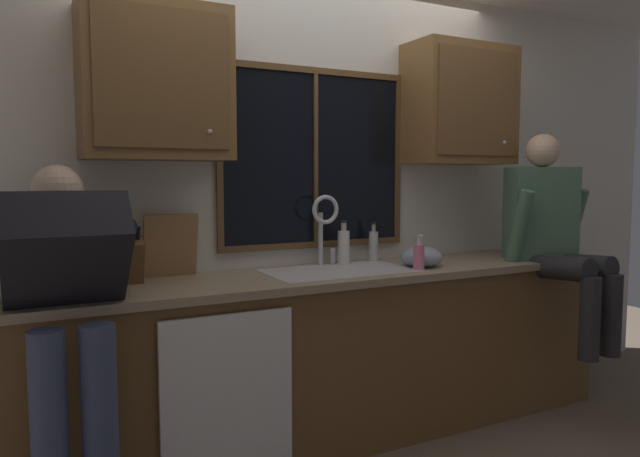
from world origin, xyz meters
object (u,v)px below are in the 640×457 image
at_px(person_sitting_on_counter, 554,230).
at_px(soap_dispenser, 419,256).
at_px(cutting_board, 171,246).
at_px(knife_block, 129,261).
at_px(person_standing, 67,304).
at_px(bottle_green_glass, 344,246).
at_px(bottle_tall_clear, 373,245).
at_px(mixing_bowl, 421,257).

height_order(person_sitting_on_counter, soap_dispenser, person_sitting_on_counter).
bearing_deg(cutting_board, soap_dispenser, -17.35).
height_order(knife_block, soap_dispenser, knife_block).
distance_m(person_standing, bottle_green_glass, 1.57).
distance_m(knife_block, soap_dispenser, 1.49).
bearing_deg(person_standing, cutting_board, 43.49).
relative_size(cutting_board, bottle_tall_clear, 1.39).
relative_size(person_sitting_on_counter, soap_dispenser, 6.57).
bearing_deg(soap_dispenser, person_standing, -176.65).
bearing_deg(person_sitting_on_counter, mixing_bowl, 167.04).
height_order(person_standing, bottle_tall_clear, person_standing).
relative_size(person_sitting_on_counter, knife_block, 3.92).
relative_size(person_sitting_on_counter, bottle_green_glass, 4.99).
height_order(cutting_board, bottle_tall_clear, cutting_board).
xyz_separation_m(person_standing, soap_dispenser, (1.76, 0.10, 0.06)).
relative_size(person_standing, bottle_green_glass, 5.83).
distance_m(cutting_board, bottle_tall_clear, 1.20).
bearing_deg(person_standing, soap_dispenser, 3.35).
bearing_deg(mixing_bowl, person_standing, -173.96).
distance_m(cutting_board, bottle_green_glass, 0.98).
xyz_separation_m(soap_dispenser, bottle_tall_clear, (-0.05, 0.38, 0.02)).
bearing_deg(mixing_bowl, person_sitting_on_counter, -12.96).
xyz_separation_m(person_sitting_on_counter, bottle_green_glass, (-1.18, 0.46, -0.08)).
distance_m(person_standing, person_sitting_on_counter, 2.69).
xyz_separation_m(person_standing, knife_block, (0.30, 0.39, 0.10)).
height_order(mixing_bowl, soap_dispenser, soap_dispenser).
xyz_separation_m(knife_block, cutting_board, (0.22, 0.10, 0.05)).
xyz_separation_m(person_sitting_on_counter, cutting_board, (-2.16, 0.49, -0.03)).
distance_m(knife_block, cutting_board, 0.25).
height_order(knife_block, bottle_tall_clear, knife_block).
bearing_deg(cutting_board, person_standing, -136.51).
bearing_deg(person_sitting_on_counter, soap_dispenser, 173.89).
relative_size(soap_dispenser, bottle_green_glass, 0.76).
relative_size(knife_block, mixing_bowl, 1.36).
xyz_separation_m(person_sitting_on_counter, mixing_bowl, (-0.83, 0.19, -0.13)).
distance_m(soap_dispenser, bottle_green_glass, 0.45).
xyz_separation_m(cutting_board, mixing_bowl, (1.33, -0.30, -0.11)).
bearing_deg(person_standing, mixing_bowl, 6.04).
bearing_deg(bottle_tall_clear, person_standing, -164.35).
bearing_deg(mixing_bowl, soap_dispenser, -133.75).
height_order(person_sitting_on_counter, bottle_tall_clear, person_sitting_on_counter).
bearing_deg(cutting_board, mixing_bowl, -12.52).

